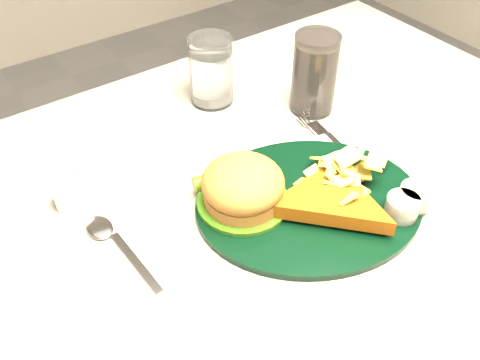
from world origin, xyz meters
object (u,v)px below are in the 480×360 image
object	(u,v)px
dinner_plate	(311,186)
fork_napkin	(345,152)
cola_glass	(314,74)
table	(253,331)
water_glass	(211,71)

from	to	relation	value
dinner_plate	fork_napkin	bearing A→B (deg)	46.23
dinner_plate	cola_glass	distance (m)	0.25
table	cola_glass	distance (m)	0.50
dinner_plate	water_glass	world-z (taller)	water_glass
water_glass	dinner_plate	bearing A→B (deg)	-96.40
water_glass	fork_napkin	distance (m)	0.27
table	fork_napkin	xyz separation A→B (m)	(0.16, -0.01, 0.38)
dinner_plate	water_glass	bearing A→B (deg)	105.70
dinner_plate	cola_glass	xyz separation A→B (m)	(0.16, 0.18, 0.03)
fork_napkin	cola_glass	bearing A→B (deg)	81.13
water_glass	cola_glass	world-z (taller)	cola_glass
table	fork_napkin	bearing A→B (deg)	-4.34
dinner_plate	cola_glass	bearing A→B (deg)	70.50
dinner_plate	cola_glass	size ratio (longest dim) A/B	2.33
cola_glass	table	bearing A→B (deg)	-150.40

